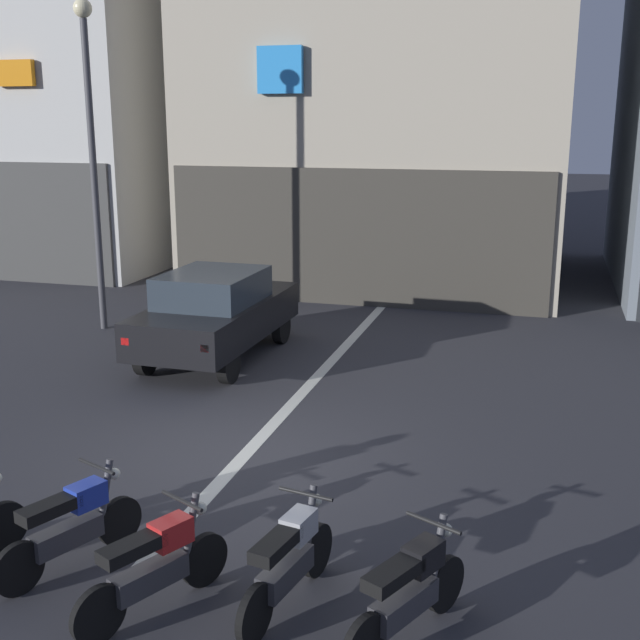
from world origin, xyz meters
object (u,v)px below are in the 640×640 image
(car_black_crossing_near, at_px, (216,312))
(street_lamp, at_px, (91,134))
(motorcycle_silver_row_right_mid, at_px, (289,560))
(motorcycle_black_row_rightmost, at_px, (409,591))
(motorcycle_blue_row_left_mid, at_px, (72,525))
(motorcycle_red_row_centre, at_px, (155,565))

(car_black_crossing_near, distance_m, street_lamp, 4.65)
(motorcycle_silver_row_right_mid, bearing_deg, motorcycle_black_row_rightmost, -9.73)
(street_lamp, distance_m, motorcycle_black_row_rightmost, 12.21)
(motorcycle_blue_row_left_mid, relative_size, motorcycle_black_row_rightmost, 1.02)
(street_lamp, relative_size, motorcycle_blue_row_left_mid, 4.17)
(street_lamp, bearing_deg, motorcycle_black_row_rightmost, -47.04)
(motorcycle_silver_row_right_mid, bearing_deg, street_lamp, 129.30)
(motorcycle_red_row_centre, height_order, motorcycle_black_row_rightmost, same)
(motorcycle_red_row_centre, bearing_deg, car_black_crossing_near, 109.11)
(car_black_crossing_near, height_order, motorcycle_black_row_rightmost, car_black_crossing_near)
(car_black_crossing_near, bearing_deg, motorcycle_blue_row_left_mid, -78.28)
(motorcycle_red_row_centre, bearing_deg, motorcycle_black_row_rightmost, 5.58)
(street_lamp, relative_size, motorcycle_red_row_centre, 4.27)
(motorcycle_red_row_centre, distance_m, motorcycle_black_row_rightmost, 2.24)
(motorcycle_blue_row_left_mid, xyz_separation_m, motorcycle_black_row_rightmost, (3.35, -0.21, 0.00))
(motorcycle_black_row_rightmost, bearing_deg, motorcycle_silver_row_right_mid, 170.27)
(street_lamp, bearing_deg, motorcycle_blue_row_left_mid, -61.05)
(car_black_crossing_near, bearing_deg, motorcycle_red_row_centre, -70.89)
(street_lamp, bearing_deg, motorcycle_silver_row_right_mid, -50.70)
(motorcycle_blue_row_left_mid, xyz_separation_m, motorcycle_silver_row_right_mid, (2.23, -0.02, 0.00))
(motorcycle_blue_row_left_mid, bearing_deg, car_black_crossing_near, 101.72)
(motorcycle_red_row_centre, bearing_deg, motorcycle_silver_row_right_mid, 20.23)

